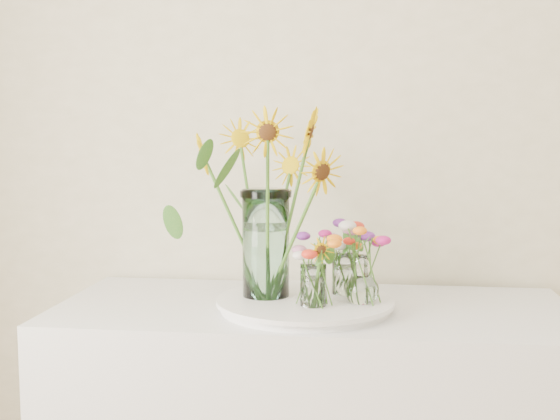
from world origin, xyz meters
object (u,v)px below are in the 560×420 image
Objects in this scene: mason_jar at (266,244)px; small_vase_c at (344,274)px; small_vase_b at (362,280)px; small_vase_a at (313,286)px; tray at (305,305)px.

small_vase_c is (0.21, 0.05, -0.09)m from mason_jar.
small_vase_b reaches higher than small_vase_c.
mason_jar is 0.19m from small_vase_a.
mason_jar reaches higher than small_vase_a.
small_vase_a is at bearing -35.38° from mason_jar.
small_vase_c is at bearing 116.26° from small_vase_b.
tray is 3.46× the size of small_vase_b.
mason_jar is at bearing 169.61° from small_vase_b.
small_vase_c is at bearing 36.35° from tray.
mason_jar reaches higher than small_vase_b.
small_vase_c is (0.07, 0.15, 0.00)m from small_vase_a.
small_vase_a is (0.03, -0.07, 0.07)m from tray.
small_vase_b is 1.09× the size of small_vase_c.
mason_jar reaches higher than tray.
tray is 3.96× the size of small_vase_a.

